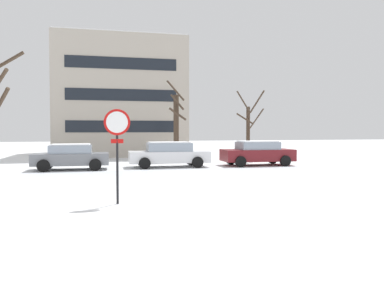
% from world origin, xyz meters
% --- Properties ---
extents(ground_plane, '(120.00, 120.00, 0.00)m').
position_xyz_m(ground_plane, '(0.00, 0.00, 0.00)').
color(ground_plane, white).
extents(road_surface, '(80.00, 8.58, 0.00)m').
position_xyz_m(road_surface, '(0.00, 3.29, 0.00)').
color(road_surface, silver).
rests_on(road_surface, ground).
extents(stop_sign, '(0.76, 0.15, 2.76)m').
position_xyz_m(stop_sign, '(-0.53, -1.75, 1.94)').
color(stop_sign, black).
rests_on(stop_sign, ground).
extents(parked_car_gray, '(3.99, 2.02, 1.39)m').
position_xyz_m(parked_car_gray, '(-2.58, 8.64, 0.72)').
color(parked_car_gray, slate).
rests_on(parked_car_gray, ground).
extents(parked_car_white, '(4.60, 2.08, 1.46)m').
position_xyz_m(parked_car_white, '(2.82, 8.95, 0.75)').
color(parked_car_white, white).
rests_on(parked_car_white, ground).
extents(parked_car_maroon, '(4.30, 2.08, 1.48)m').
position_xyz_m(parked_car_maroon, '(8.23, 8.77, 0.76)').
color(parked_car_maroon, maroon).
rests_on(parked_car_maroon, ground).
extents(tree_far_right, '(1.91, 1.90, 4.86)m').
position_xyz_m(tree_far_right, '(8.98, 12.14, 2.28)').
color(tree_far_right, '#423326').
rests_on(tree_far_right, ground).
extents(tree_far_left, '(1.36, 0.95, 5.50)m').
position_xyz_m(tree_far_left, '(4.05, 13.10, 2.48)').
color(tree_far_left, '#423326').
rests_on(tree_far_left, ground).
extents(building_far_left, '(10.47, 10.57, 9.73)m').
position_xyz_m(building_far_left, '(0.60, 22.25, 4.86)').
color(building_far_left, '#B2A899').
rests_on(building_far_left, ground).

